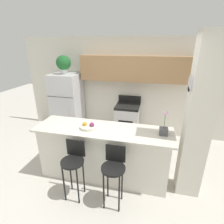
# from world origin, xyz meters

# --- Properties ---
(ground_plane) EXTENTS (14.00, 14.00, 0.00)m
(ground_plane) POSITION_xyz_m (0.00, 0.00, 0.00)
(ground_plane) COLOR beige
(wall_back) EXTENTS (5.60, 0.38, 2.55)m
(wall_back) POSITION_xyz_m (0.11, 1.92, 1.48)
(wall_back) COLOR silver
(wall_back) RESTS_ON ground_plane
(pillar_right) EXTENTS (0.38, 0.32, 2.55)m
(pillar_right) POSITION_xyz_m (1.48, 0.01, 1.28)
(pillar_right) COLOR silver
(pillar_right) RESTS_ON ground_plane
(counter_bar) EXTENTS (2.39, 0.69, 1.00)m
(counter_bar) POSITION_xyz_m (0.00, 0.00, 0.50)
(counter_bar) COLOR silver
(counter_bar) RESTS_ON ground_plane
(refrigerator) EXTENTS (0.74, 0.72, 1.64)m
(refrigerator) POSITION_xyz_m (-1.48, 1.58, 0.82)
(refrigerator) COLOR silver
(refrigerator) RESTS_ON ground_plane
(stove_range) EXTENTS (0.60, 0.65, 1.07)m
(stove_range) POSITION_xyz_m (0.19, 1.63, 0.46)
(stove_range) COLOR silver
(stove_range) RESTS_ON ground_plane
(bar_stool_left) EXTENTS (0.36, 0.36, 0.98)m
(bar_stool_left) POSITION_xyz_m (-0.32, -0.54, 0.65)
(bar_stool_left) COLOR black
(bar_stool_left) RESTS_ON ground_plane
(bar_stool_right) EXTENTS (0.36, 0.36, 0.98)m
(bar_stool_right) POSITION_xyz_m (0.32, -0.54, 0.65)
(bar_stool_right) COLOR black
(bar_stool_right) RESTS_ON ground_plane
(potted_plant_on_fridge) EXTENTS (0.37, 0.37, 0.47)m
(potted_plant_on_fridge) POSITION_xyz_m (-1.48, 1.58, 1.91)
(potted_plant_on_fridge) COLOR silver
(potted_plant_on_fridge) RESTS_ON refrigerator
(orchid_vase) EXTENTS (0.13, 0.13, 0.40)m
(orchid_vase) POSITION_xyz_m (1.01, 0.04, 1.10)
(orchid_vase) COLOR #4C4C51
(orchid_vase) RESTS_ON counter_bar
(fruit_bowl) EXTENTS (0.29, 0.29, 0.12)m
(fruit_bowl) POSITION_xyz_m (-0.24, -0.04, 1.04)
(fruit_bowl) COLOR silver
(fruit_bowl) RESTS_ON counter_bar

